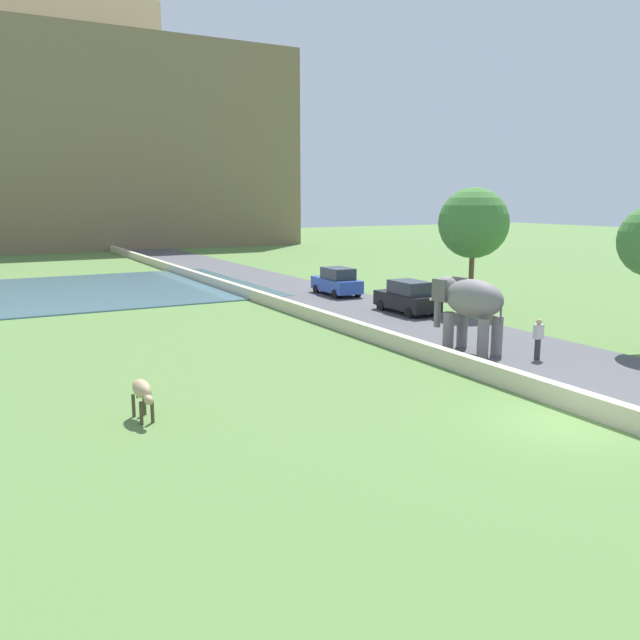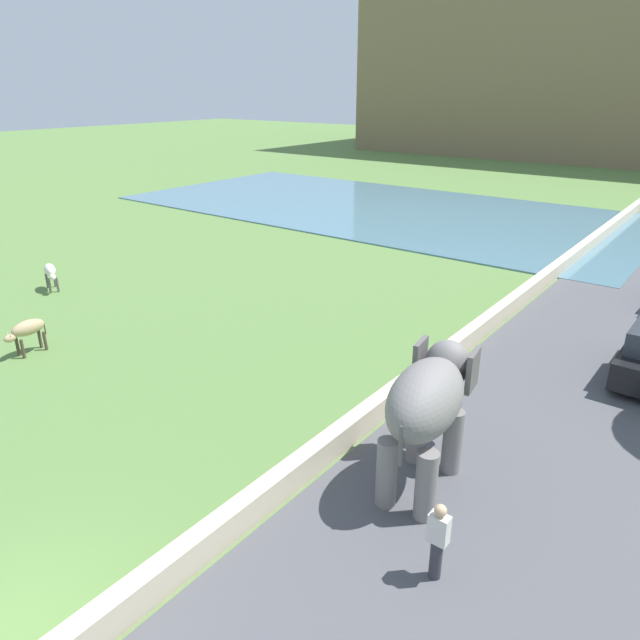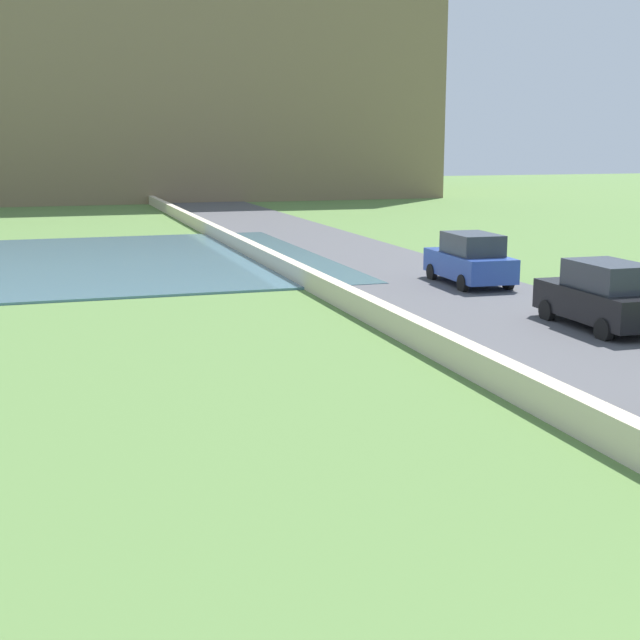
# 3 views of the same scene
# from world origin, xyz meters

# --- Properties ---
(road_surface) EXTENTS (7.00, 120.00, 0.06)m
(road_surface) POSITION_xyz_m (5.00, 20.00, 0.03)
(road_surface) COLOR #4C4C51
(road_surface) RESTS_ON ground
(barrier_wall) EXTENTS (0.40, 110.00, 0.66)m
(barrier_wall) POSITION_xyz_m (1.20, 18.00, 0.33)
(barrier_wall) COLOR beige
(barrier_wall) RESTS_ON ground
(hill_distant) EXTENTS (64.00, 28.00, 25.03)m
(hill_distant) POSITION_xyz_m (-6.00, 80.31, 12.52)
(hill_distant) COLOR #7F6B4C
(hill_distant) RESTS_ON ground
(car_blue) EXTENTS (1.92, 4.06, 1.80)m
(car_blue) POSITION_xyz_m (6.57, 23.47, 0.90)
(car_blue) COLOR #2D4CA8
(car_blue) RESTS_ON ground
(car_black) EXTENTS (1.83, 4.02, 1.80)m
(car_black) POSITION_xyz_m (6.57, 15.99, 0.90)
(car_black) COLOR black
(car_black) RESTS_ON ground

